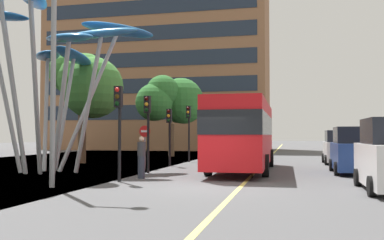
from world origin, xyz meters
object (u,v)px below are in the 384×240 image
at_px(traffic_light_kerb_far, 148,117).
at_px(pedestrian, 141,157).
at_px(car_parked_far, 341,148).
at_px(no_entry_sign, 145,140).
at_px(traffic_light_kerb_near, 119,113).
at_px(car_parked_mid, 354,152).
at_px(traffic_light_opposite, 189,121).
at_px(street_lamp, 62,30).
at_px(leaf_sculpture, 48,32).
at_px(red_bus, 243,131).
at_px(traffic_light_island_mid, 169,124).

relative_size(traffic_light_kerb_far, pedestrian, 2.10).
relative_size(car_parked_far, no_entry_sign, 1.68).
bearing_deg(traffic_light_kerb_near, car_parked_mid, 32.43).
xyz_separation_m(car_parked_mid, no_entry_sign, (-10.28, 0.50, 0.52)).
relative_size(traffic_light_kerb_near, car_parked_mid, 0.90).
distance_m(traffic_light_opposite, car_parked_far, 9.68).
relative_size(street_lamp, pedestrian, 4.99).
xyz_separation_m(traffic_light_kerb_far, traffic_light_opposite, (-0.08, 8.67, 0.06)).
bearing_deg(car_parked_far, traffic_light_kerb_far, -137.13).
height_order(street_lamp, pedestrian, street_lamp).
xyz_separation_m(traffic_light_kerb_far, pedestrian, (0.53, -2.32, -1.74)).
relative_size(leaf_sculpture, street_lamp, 1.18).
distance_m(red_bus, car_parked_mid, 5.22).
bearing_deg(traffic_light_kerb_near, traffic_light_opposite, 91.06).
distance_m(traffic_light_island_mid, traffic_light_opposite, 4.01).
bearing_deg(street_lamp, pedestrian, 66.14).
xyz_separation_m(red_bus, car_parked_mid, (5.12, -0.25, -0.95)).
bearing_deg(red_bus, street_lamp, -122.87).
xyz_separation_m(red_bus, street_lamp, (-5.26, -8.14, 3.40)).
bearing_deg(street_lamp, traffic_light_kerb_near, 59.39).
distance_m(traffic_light_kerb_far, pedestrian, 2.95).
xyz_separation_m(red_bus, leaf_sculpture, (-8.96, -2.89, 4.72)).
height_order(leaf_sculpture, pedestrian, leaf_sculpture).
distance_m(traffic_light_opposite, street_lamp, 14.88).
xyz_separation_m(leaf_sculpture, car_parked_far, (14.22, 9.46, -5.71)).
relative_size(red_bus, traffic_light_opposite, 2.83).
bearing_deg(traffic_light_island_mid, no_entry_sign, -107.51).
xyz_separation_m(traffic_light_island_mid, traffic_light_opposite, (0.19, 4.00, 0.29)).
bearing_deg(no_entry_sign, car_parked_far, 31.25).
xyz_separation_m(leaf_sculpture, traffic_light_opposite, (4.69, 9.36, -4.01)).
bearing_deg(traffic_light_kerb_far, no_entry_sign, 111.59).
bearing_deg(street_lamp, red_bus, 57.13).
relative_size(leaf_sculpture, traffic_light_kerb_near, 2.79).
distance_m(traffic_light_island_mid, no_entry_sign, 2.48).
xyz_separation_m(leaf_sculpture, street_lamp, (3.70, -5.25, -1.32)).
bearing_deg(car_parked_mid, pedestrian, -154.03).
relative_size(traffic_light_opposite, car_parked_mid, 0.92).
distance_m(red_bus, car_parked_far, 8.47).
relative_size(red_bus, street_lamp, 1.21).
bearing_deg(car_parked_mid, no_entry_sign, 177.24).
relative_size(pedestrian, no_entry_sign, 0.76).
height_order(traffic_light_island_mid, car_parked_mid, traffic_light_island_mid).
relative_size(red_bus, traffic_light_island_mid, 3.18).
xyz_separation_m(traffic_light_kerb_near, traffic_light_kerb_far, (-0.16, 3.86, -0.02)).
xyz_separation_m(traffic_light_island_mid, pedestrian, (0.80, -7.00, -1.51)).
bearing_deg(car_parked_mid, traffic_light_kerb_near, -147.57).
height_order(red_bus, traffic_light_island_mid, red_bus).
xyz_separation_m(traffic_light_kerb_near, traffic_light_opposite, (-0.23, 12.53, 0.04)).
distance_m(traffic_light_kerb_far, car_parked_far, 13.00).
relative_size(traffic_light_kerb_near, no_entry_sign, 1.59).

